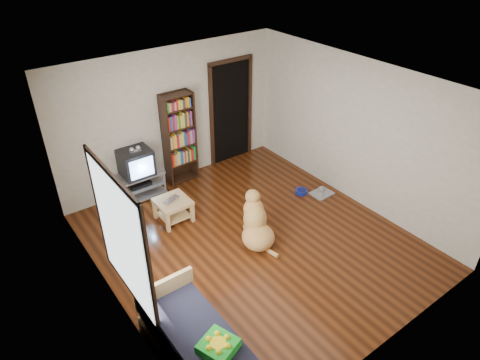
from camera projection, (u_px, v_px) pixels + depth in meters
ground at (252, 241)px, 6.94m from camera, size 5.00×5.00×0.00m
ceiling at (255, 87)px, 5.56m from camera, size 5.00×5.00×0.00m
wall_back at (171, 117)px, 7.96m from camera, size 4.50×0.00×4.50m
wall_front at (398, 270)px, 4.55m from camera, size 4.50×0.00×4.50m
wall_left at (106, 230)px, 5.12m from camera, size 0.00×5.00×5.00m
wall_right at (356, 133)px, 7.38m from camera, size 0.00×5.00×5.00m
green_cushion at (218, 346)px, 4.69m from camera, size 0.48×0.48×0.12m
laptop at (173, 201)px, 7.19m from camera, size 0.36×0.29×0.02m
dog_bowl at (301, 192)px, 8.10m from camera, size 0.22×0.22×0.08m
grey_rag at (322, 193)px, 8.09m from camera, size 0.41×0.33×0.03m
window at (121, 238)px, 4.68m from camera, size 0.03×1.46×1.70m
doorway at (231, 110)px, 8.72m from camera, size 1.03×0.05×2.19m
tv_stand at (139, 185)px, 7.88m from camera, size 0.90×0.45×0.50m
crt_tv at (135, 162)px, 7.64m from camera, size 0.55×0.52×0.58m
bookshelf at (179, 134)px, 8.03m from camera, size 0.60×0.30×1.80m
sofa at (198, 349)px, 4.92m from camera, size 0.80×1.80×0.80m
coffee_table at (173, 206)px, 7.28m from camera, size 0.55×0.55×0.40m
dog at (256, 224)px, 6.82m from camera, size 0.70×1.01×0.83m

